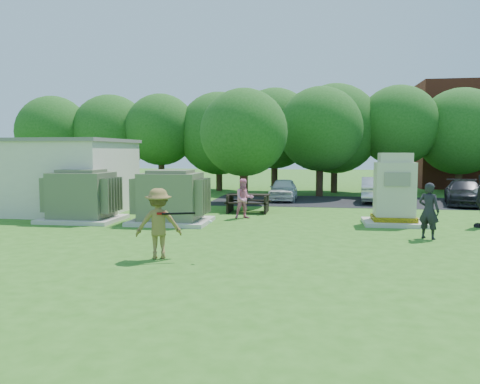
% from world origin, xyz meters
% --- Properties ---
extents(ground, '(120.00, 120.00, 0.00)m').
position_xyz_m(ground, '(0.00, 0.00, 0.00)').
color(ground, '#2D6619').
rests_on(ground, ground).
extents(service_building, '(10.00, 5.00, 3.20)m').
position_xyz_m(service_building, '(-11.00, 7.00, 1.60)').
color(service_building, beige).
rests_on(service_building, ground).
extents(service_building_roof, '(10.20, 5.20, 0.15)m').
position_xyz_m(service_building_roof, '(-11.00, 7.00, 3.27)').
color(service_building_roof, slate).
rests_on(service_building_roof, service_building).
extents(parking_strip, '(20.00, 6.00, 0.01)m').
position_xyz_m(parking_strip, '(7.00, 13.50, 0.01)').
color(parking_strip, '#232326').
rests_on(parking_strip, ground).
extents(transformer_left, '(3.00, 2.40, 2.07)m').
position_xyz_m(transformer_left, '(-6.50, 4.50, 0.97)').
color(transformer_left, beige).
rests_on(transformer_left, ground).
extents(transformer_right, '(3.00, 2.40, 2.07)m').
position_xyz_m(transformer_right, '(-2.80, 4.50, 0.97)').
color(transformer_right, beige).
rests_on(transformer_right, ground).
extents(generator_cabinet, '(2.24, 1.84, 2.73)m').
position_xyz_m(generator_cabinet, '(5.70, 5.49, 1.20)').
color(generator_cabinet, beige).
rests_on(generator_cabinet, ground).
extents(picnic_table, '(1.95, 1.46, 0.84)m').
position_xyz_m(picnic_table, '(-0.30, 8.19, 0.52)').
color(picnic_table, black).
rests_on(picnic_table, ground).
extents(batter, '(1.34, 1.01, 1.84)m').
position_xyz_m(batter, '(-1.29, -1.34, 0.92)').
color(batter, olive).
rests_on(batter, ground).
extents(person_by_generator, '(0.79, 0.73, 1.81)m').
position_xyz_m(person_by_generator, '(6.31, 2.63, 0.90)').
color(person_by_generator, black).
rests_on(person_by_generator, ground).
extents(person_at_picnic, '(0.99, 0.90, 1.66)m').
position_xyz_m(person_at_picnic, '(-0.18, 6.19, 0.83)').
color(person_at_picnic, pink).
rests_on(person_at_picnic, ground).
extents(car_white, '(1.53, 3.68, 1.25)m').
position_xyz_m(car_white, '(0.94, 13.75, 0.62)').
color(car_white, white).
rests_on(car_white, ground).
extents(car_silver_a, '(1.86, 4.33, 1.39)m').
position_xyz_m(car_silver_a, '(6.01, 13.66, 0.69)').
color(car_silver_a, silver).
rests_on(car_silver_a, ground).
extents(car_dark, '(2.73, 4.76, 1.30)m').
position_xyz_m(car_dark, '(10.42, 12.90, 0.65)').
color(car_dark, black).
rests_on(car_dark, ground).
extents(batting_equipment, '(1.43, 0.33, 0.27)m').
position_xyz_m(batting_equipment, '(-0.67, -1.45, 1.17)').
color(batting_equipment, black).
rests_on(batting_equipment, ground).
extents(tree_row, '(41.30, 13.30, 7.30)m').
position_xyz_m(tree_row, '(1.75, 18.50, 4.15)').
color(tree_row, '#47301E').
rests_on(tree_row, ground).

